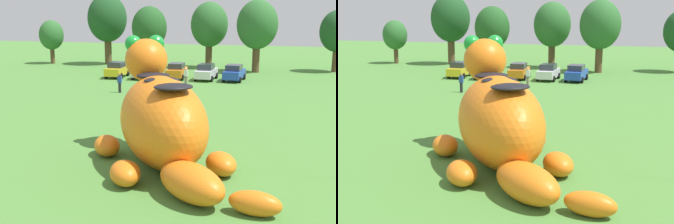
{
  "view_description": "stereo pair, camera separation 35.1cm",
  "coord_description": "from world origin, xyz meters",
  "views": [
    {
      "loc": [
        6.57,
        -19.43,
        6.92
      ],
      "look_at": [
        0.98,
        0.27,
        2.3
      ],
      "focal_mm": 46.75,
      "sensor_mm": 36.0,
      "label": 1
    },
    {
      "loc": [
        6.91,
        -19.33,
        6.92
      ],
      "look_at": [
        0.98,
        0.27,
        2.3
      ],
      "focal_mm": 46.75,
      "sensor_mm": 36.0,
      "label": 2
    }
  ],
  "objects": [
    {
      "name": "giant_inflatable_creature",
      "position": [
        1.0,
        -0.74,
        2.14
      ],
      "size": [
        9.67,
        9.56,
        5.85
      ],
      "color": "orange",
      "rests_on": "ground"
    },
    {
      "name": "car_yellow",
      "position": [
        -12.08,
        25.51,
        0.86
      ],
      "size": [
        2.16,
        4.21,
        1.72
      ],
      "color": "yellow",
      "rests_on": "ground"
    },
    {
      "name": "car_blue",
      "position": [
        0.78,
        26.42,
        0.86
      ],
      "size": [
        2.14,
        4.2,
        1.72
      ],
      "color": "#2347B7",
      "rests_on": "ground"
    },
    {
      "name": "car_silver",
      "position": [
        -8.93,
        25.53,
        0.86
      ],
      "size": [
        2.02,
        4.14,
        1.72
      ],
      "color": "#B7BABF",
      "rests_on": "ground"
    },
    {
      "name": "spectator_mid_field",
      "position": [
        -3.43,
        22.25,
        0.85
      ],
      "size": [
        0.38,
        0.26,
        1.71
      ],
      "color": "#726656",
      "rests_on": "ground"
    },
    {
      "name": "tree_mid_left",
      "position": [
        -11.02,
        33.86,
        5.14
      ],
      "size": [
        4.43,
        4.43,
        7.86
      ],
      "color": "brown",
      "rests_on": "ground"
    },
    {
      "name": "ground_plane",
      "position": [
        0.0,
        0.0,
        0.0
      ],
      "size": [
        160.0,
        160.0,
        0.0
      ],
      "primitive_type": "plane",
      "color": "#4C8438"
    },
    {
      "name": "car_white",
      "position": [
        -2.17,
        26.27,
        0.86
      ],
      "size": [
        2.03,
        4.15,
        1.72
      ],
      "color": "white",
      "rests_on": "ground"
    },
    {
      "name": "car_orange",
      "position": [
        -5.43,
        26.27,
        0.86
      ],
      "size": [
        2.13,
        4.2,
        1.72
      ],
      "color": "orange",
      "rests_on": "ground"
    },
    {
      "name": "tree_centre",
      "position": [
        2.36,
        33.96,
        5.6
      ],
      "size": [
        4.82,
        4.82,
        8.56
      ],
      "color": "brown",
      "rests_on": "ground"
    },
    {
      "name": "tree_centre_left",
      "position": [
        -3.89,
        36.71,
        5.5
      ],
      "size": [
        4.74,
        4.74,
        8.41
      ],
      "color": "brown",
      "rests_on": "ground"
    },
    {
      "name": "tree_far_left",
      "position": [
        -26.14,
        35.84,
        3.96
      ],
      "size": [
        3.41,
        3.41,
        6.05
      ],
      "color": "brown",
      "rests_on": "ground"
    },
    {
      "name": "tree_left",
      "position": [
        -18.16,
        37.15,
        6.23
      ],
      "size": [
        5.37,
        5.37,
        9.53
      ],
      "color": "brown",
      "rests_on": "ground"
    },
    {
      "name": "spectator_near_inflatable",
      "position": [
        -8.15,
        16.58,
        0.85
      ],
      "size": [
        0.38,
        0.26,
        1.71
      ],
      "color": "black",
      "rests_on": "ground"
    }
  ]
}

